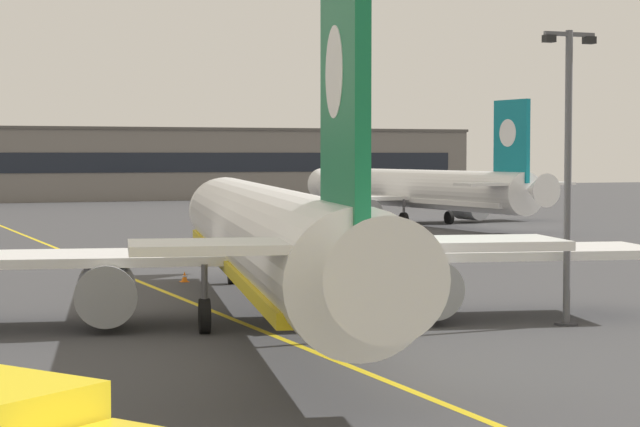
{
  "coord_description": "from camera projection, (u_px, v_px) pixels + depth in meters",
  "views": [
    {
      "loc": [
        -13.08,
        -32.5,
        6.66
      ],
      "look_at": [
        4.92,
        14.58,
        4.11
      ],
      "focal_mm": 66.53,
      "sensor_mm": 36.0,
      "label": 1
    }
  ],
  "objects": [
    {
      "name": "taxiway_centreline",
      "position": [
        131.0,
        278.0,
        63.31
      ],
      "size": [
        6.25,
        179.91,
        0.01
      ],
      "primitive_type": "cube",
      "rotation": [
        0.0,
        0.0,
        0.03
      ],
      "color": "yellow",
      "rests_on": "ground"
    },
    {
      "name": "ground_plane",
      "position": [
        340.0,
        377.0,
        35.32
      ],
      "size": [
        400.0,
        400.0,
        0.0
      ],
      "primitive_type": "plane",
      "color": "#3D3D3F"
    },
    {
      "name": "apron_lamp_post",
      "position": [
        568.0,
        171.0,
        45.76
      ],
      "size": [
        2.24,
        0.9,
        11.4
      ],
      "color": "#515156",
      "rests_on": "ground"
    },
    {
      "name": "safety_cone_by_nose_gear",
      "position": [
        185.0,
        277.0,
        61.52
      ],
      "size": [
        0.44,
        0.44,
        0.55
      ],
      "color": "orange",
      "rests_on": "ground"
    },
    {
      "name": "airliner_background",
      "position": [
        417.0,
        190.0,
        112.05
      ],
      "size": [
        30.93,
        39.72,
        11.15
      ],
      "color": "white",
      "rests_on": "ground"
    },
    {
      "name": "airliner_foreground",
      "position": [
        268.0,
        238.0,
        45.98
      ],
      "size": [
        32.32,
        41.24,
        11.65
      ],
      "color": "white",
      "rests_on": "ground"
    }
  ]
}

